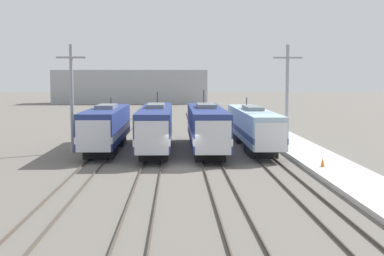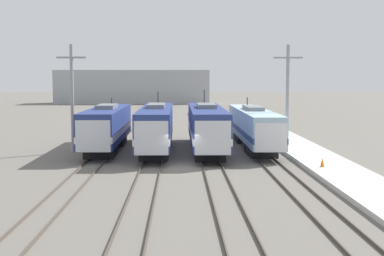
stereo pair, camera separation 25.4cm
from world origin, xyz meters
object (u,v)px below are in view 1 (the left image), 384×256
(catenary_tower_left, at_px, (72,96))
(catenary_tower_right, at_px, (287,96))
(locomotive_far_left, at_px, (106,127))
(locomotive_center_right, at_px, (206,127))
(locomotive_far_right, at_px, (253,127))
(traffic_cone, at_px, (323,162))
(locomotive_center_left, at_px, (156,127))

(catenary_tower_left, distance_m, catenary_tower_right, 19.23)
(locomotive_far_left, height_order, locomotive_center_right, locomotive_center_right)
(locomotive_far_right, bearing_deg, traffic_cone, -75.75)
(locomotive_far_left, xyz_separation_m, locomotive_center_right, (9.14, -0.80, 0.05))
(locomotive_center_right, distance_m, catenary_tower_left, 12.32)
(locomotive_center_right, relative_size, locomotive_far_right, 0.93)
(locomotive_far_right, relative_size, traffic_cone, 30.48)
(locomotive_far_left, relative_size, locomotive_far_right, 0.82)
(catenary_tower_left, bearing_deg, locomotive_far_right, 8.21)
(locomotive_far_right, xyz_separation_m, traffic_cone, (3.18, -12.53, -1.41))
(catenary_tower_left, bearing_deg, locomotive_center_right, 1.17)
(locomotive_center_right, xyz_separation_m, catenary_tower_left, (-11.99, -0.25, 2.84))
(locomotive_far_left, bearing_deg, locomotive_far_right, 5.61)
(locomotive_far_left, distance_m, traffic_cone, 20.32)
(locomotive_far_right, height_order, traffic_cone, locomotive_far_right)
(catenary_tower_left, relative_size, catenary_tower_right, 1.00)
(locomotive_center_right, bearing_deg, catenary_tower_right, -1.94)
(catenary_tower_left, xyz_separation_m, traffic_cone, (19.74, -10.14, -4.41))
(catenary_tower_left, height_order, catenary_tower_right, same)
(locomotive_far_left, relative_size, catenary_tower_right, 1.72)
(locomotive_center_left, distance_m, catenary_tower_right, 12.16)
(locomotive_center_right, xyz_separation_m, locomotive_far_right, (4.57, 2.15, -0.16))
(locomotive_far_left, xyz_separation_m, traffic_cone, (16.89, -11.19, -1.52))
(locomotive_far_left, relative_size, catenary_tower_left, 1.72)
(locomotive_center_left, bearing_deg, catenary_tower_right, -2.48)
(locomotive_far_left, xyz_separation_m, locomotive_center_left, (4.57, -0.53, 0.04))
(catenary_tower_left, bearing_deg, locomotive_center_left, 3.95)
(locomotive_far_left, height_order, locomotive_far_right, locomotive_far_left)
(locomotive_center_left, relative_size, locomotive_center_right, 1.03)
(locomotive_center_left, bearing_deg, traffic_cone, -40.85)
(locomotive_far_left, bearing_deg, traffic_cone, -33.52)
(locomotive_center_left, relative_size, locomotive_far_right, 0.95)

